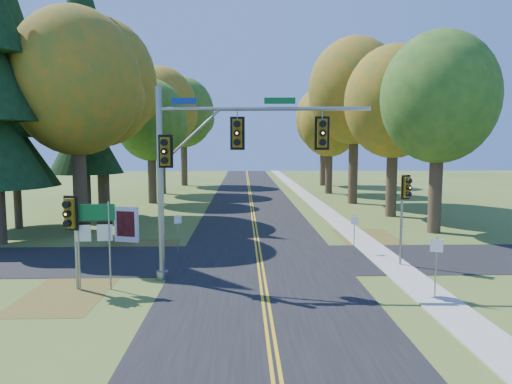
{
  "coord_description": "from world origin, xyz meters",
  "views": [
    {
      "loc": [
        -0.8,
        -19.94,
        5.59
      ],
      "look_at": [
        -0.13,
        3.4,
        3.2
      ],
      "focal_mm": 32.0,
      "sensor_mm": 36.0,
      "label": 1
    }
  ],
  "objects_px": {
    "east_signal_pole": "(405,197)",
    "route_sign_cluster": "(94,228)",
    "info_kiosk": "(127,225)",
    "traffic_mast": "(212,157)"
  },
  "relations": [
    {
      "from": "route_sign_cluster",
      "to": "info_kiosk",
      "type": "distance_m",
      "value": 9.04
    },
    {
      "from": "traffic_mast",
      "to": "info_kiosk",
      "type": "bearing_deg",
      "value": 129.04
    },
    {
      "from": "traffic_mast",
      "to": "info_kiosk",
      "type": "distance_m",
      "value": 10.29
    },
    {
      "from": "route_sign_cluster",
      "to": "info_kiosk",
      "type": "bearing_deg",
      "value": 91.05
    },
    {
      "from": "east_signal_pole",
      "to": "route_sign_cluster",
      "type": "bearing_deg",
      "value": 171.27
    },
    {
      "from": "traffic_mast",
      "to": "route_sign_cluster",
      "type": "xyz_separation_m",
      "value": [
        -4.49,
        -1.21,
        -2.7
      ]
    },
    {
      "from": "east_signal_pole",
      "to": "route_sign_cluster",
      "type": "xyz_separation_m",
      "value": [
        -13.13,
        -3.06,
        -0.8
      ]
    },
    {
      "from": "route_sign_cluster",
      "to": "traffic_mast",
      "type": "bearing_deg",
      "value": 9.54
    },
    {
      "from": "info_kiosk",
      "to": "traffic_mast",
      "type": "bearing_deg",
      "value": -38.37
    },
    {
      "from": "east_signal_pole",
      "to": "info_kiosk",
      "type": "xyz_separation_m",
      "value": [
        -14.16,
        5.81,
        -2.21
      ]
    }
  ]
}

